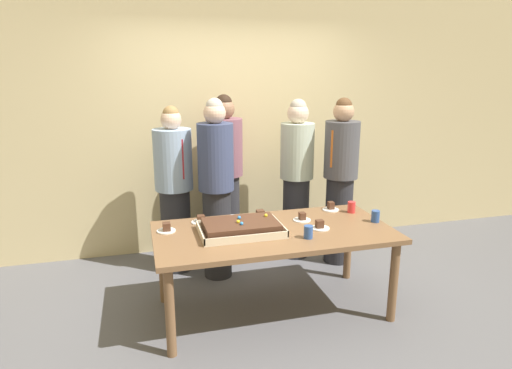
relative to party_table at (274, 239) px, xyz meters
name	(u,v)px	position (x,y,z in m)	size (l,w,h in m)	color
ground_plane	(273,310)	(0.00, 0.00, -0.64)	(12.00, 12.00, 0.00)	#5B5B60
interior_back_panel	(231,114)	(0.00, 1.60, 0.86)	(8.00, 0.12, 3.00)	#CCB784
party_table	(274,239)	(0.00, 0.00, 0.00)	(1.91, 0.95, 0.72)	brown
sheet_cake	(241,228)	(-0.27, 0.01, 0.12)	(0.65, 0.44, 0.12)	beige
plated_slice_near_left	(320,226)	(0.37, -0.07, 0.10)	(0.15, 0.15, 0.07)	white
plated_slice_near_right	(302,218)	(0.30, 0.16, 0.10)	(0.15, 0.15, 0.07)	white
plated_slice_far_left	(201,220)	(-0.54, 0.33, 0.10)	(0.15, 0.15, 0.06)	white
plated_slice_far_right	(166,229)	(-0.84, 0.19, 0.10)	(0.15, 0.15, 0.07)	white
plated_slice_center_front	(331,208)	(0.66, 0.36, 0.10)	(0.15, 0.15, 0.08)	white
plated_slice_center_back	(261,215)	(-0.02, 0.32, 0.10)	(0.15, 0.15, 0.07)	white
drink_cup_nearest	(375,216)	(0.89, -0.04, 0.13)	(0.07, 0.07, 0.10)	#2D5199
drink_cup_middle	(351,207)	(0.81, 0.25, 0.13)	(0.07, 0.07, 0.10)	red
drink_cup_far_end	(308,232)	(0.20, -0.24, 0.13)	(0.07, 0.07, 0.10)	#2D5199
cake_server_utensil	(235,218)	(-0.24, 0.36, 0.08)	(0.03, 0.20, 0.01)	silver
person_serving_front	(216,187)	(-0.33, 0.78, 0.26)	(0.34, 0.34, 1.73)	#28282D
person_green_shirt_behind	(297,177)	(0.57, 1.04, 0.24)	(0.35, 0.35, 1.69)	#28282D
person_striped_tie_right	(174,189)	(-0.70, 1.04, 0.20)	(0.37, 0.37, 1.65)	#28282D
person_far_right_suit	(225,176)	(-0.15, 1.22, 0.25)	(0.37, 0.37, 1.74)	#28282D
person_left_edge_reaching	(340,180)	(0.95, 0.79, 0.24)	(0.35, 0.35, 1.71)	#28282D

